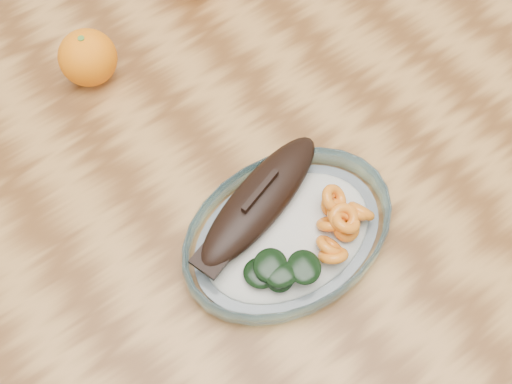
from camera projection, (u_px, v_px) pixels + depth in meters
ground at (232, 330)px, 1.43m from camera, size 3.00×3.00×0.00m
dining_table at (215, 194)px, 0.86m from camera, size 1.20×0.80×0.75m
plated_meal at (287, 231)px, 0.70m from camera, size 0.47×0.47×0.07m
orange_left at (88, 58)px, 0.79m from camera, size 0.07×0.07×0.07m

